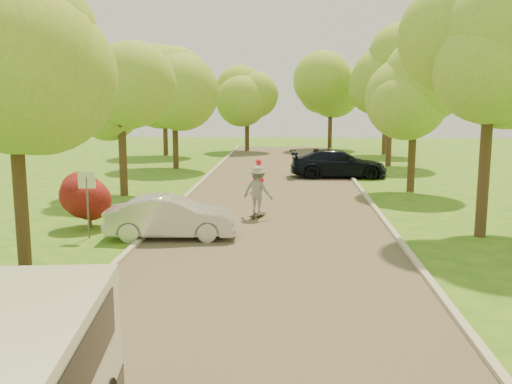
% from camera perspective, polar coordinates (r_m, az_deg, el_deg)
% --- Properties ---
extents(ground, '(100.00, 100.00, 0.00)m').
position_cam_1_polar(ground, '(14.18, 0.79, -8.95)').
color(ground, '#2E6C19').
rests_on(ground, ground).
extents(road, '(8.00, 60.00, 0.01)m').
position_cam_1_polar(road, '(21.91, 1.77, -2.30)').
color(road, '#4C4438').
rests_on(road, ground).
extents(curb_left, '(0.18, 60.00, 0.12)m').
position_cam_1_polar(curb_left, '(22.38, -8.66, -2.01)').
color(curb_left, '#B2AD9E').
rests_on(curb_left, ground).
extents(curb_right, '(0.18, 60.00, 0.12)m').
position_cam_1_polar(curb_right, '(22.15, 12.31, -2.24)').
color(curb_right, '#B2AD9E').
rests_on(curb_right, ground).
extents(street_sign, '(0.55, 0.06, 2.17)m').
position_cam_1_polar(street_sign, '(18.81, -16.54, 0.17)').
color(street_sign, '#59595E').
rests_on(street_sign, ground).
extents(red_shrub, '(1.70, 1.70, 1.95)m').
position_cam_1_polar(red_shrub, '(20.44, -16.38, -0.42)').
color(red_shrub, '#382619').
rests_on(red_shrub, ground).
extents(tree_l_mida, '(4.71, 4.60, 7.39)m').
position_cam_1_polar(tree_l_mida, '(16.02, -22.57, 11.25)').
color(tree_l_mida, '#382619').
rests_on(tree_l_mida, ground).
extents(tree_l_midb, '(4.30, 4.20, 6.62)m').
position_cam_1_polar(tree_l_midb, '(26.50, -13.01, 9.49)').
color(tree_l_midb, '#382619').
rests_on(tree_l_midb, ground).
extents(tree_l_far, '(4.92, 4.80, 7.79)m').
position_cam_1_polar(tree_l_far, '(36.13, -7.86, 10.99)').
color(tree_l_far, '#382619').
rests_on(tree_l_far, ground).
extents(tree_r_mida, '(5.13, 5.00, 7.95)m').
position_cam_1_polar(tree_r_mida, '(19.54, 23.10, 11.85)').
color(tree_r_mida, '#382619').
rests_on(tree_r_mida, ground).
extents(tree_r_midb, '(4.51, 4.40, 7.01)m').
position_cam_1_polar(tree_r_midb, '(28.08, 16.00, 9.95)').
color(tree_r_midb, '#382619').
rests_on(tree_r_midb, ground).
extents(tree_r_far, '(5.33, 5.20, 8.34)m').
position_cam_1_polar(tree_r_far, '(38.04, 13.74, 11.28)').
color(tree_r_far, '#382619').
rests_on(tree_r_far, ground).
extents(tree_bg_a, '(5.12, 5.00, 7.72)m').
position_cam_1_polar(tree_bg_a, '(44.45, -8.89, 10.47)').
color(tree_bg_a, '#382619').
rests_on(tree_bg_a, ground).
extents(tree_bg_b, '(5.12, 5.00, 7.95)m').
position_cam_1_polar(tree_bg_b, '(46.08, 13.19, 10.58)').
color(tree_bg_b, '#382619').
rests_on(tree_bg_b, ground).
extents(tree_bg_c, '(4.92, 4.80, 7.33)m').
position_cam_1_polar(tree_bg_c, '(47.56, -0.65, 10.16)').
color(tree_bg_c, '#382619').
rests_on(tree_bg_c, ground).
extents(tree_bg_d, '(5.12, 5.00, 7.72)m').
position_cam_1_polar(tree_bg_d, '(49.57, 7.76, 10.39)').
color(tree_bg_d, '#382619').
rests_on(tree_bg_d, ground).
extents(silver_sedan, '(4.23, 1.73, 1.36)m').
position_cam_1_polar(silver_sedan, '(18.42, -8.45, -2.52)').
color(silver_sedan, silver).
rests_on(silver_sedan, ground).
extents(dark_sedan, '(5.46, 2.39, 1.56)m').
position_cam_1_polar(dark_sedan, '(32.31, 8.21, 2.83)').
color(dark_sedan, black).
rests_on(dark_sedan, ground).
extents(longboard, '(0.62, 0.97, 0.11)m').
position_cam_1_polar(longboard, '(21.39, 0.19, -2.32)').
color(longboard, black).
rests_on(longboard, ground).
extents(skateboarder, '(1.36, 1.10, 1.84)m').
position_cam_1_polar(skateboarder, '(21.22, 0.19, 0.16)').
color(skateboarder, gray).
rests_on(skateboarder, longboard).
extents(person_striped, '(0.60, 0.41, 1.58)m').
position_cam_1_polar(person_striped, '(27.09, 0.23, 1.67)').
color(person_striped, red).
rests_on(person_striped, ground).
extents(person_olive, '(0.82, 0.65, 1.66)m').
position_cam_1_polar(person_olive, '(32.07, 5.92, 2.92)').
color(person_olive, '#2F321E').
rests_on(person_olive, ground).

